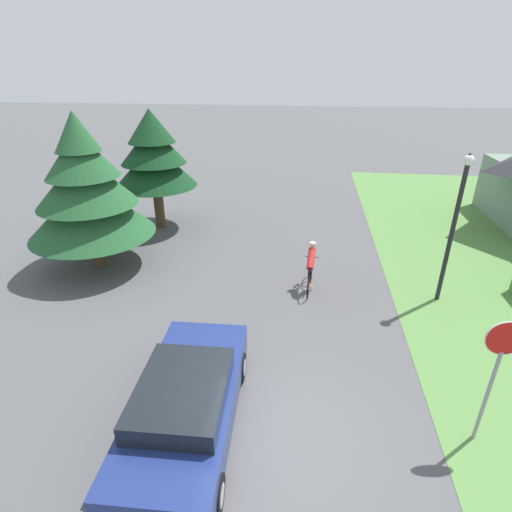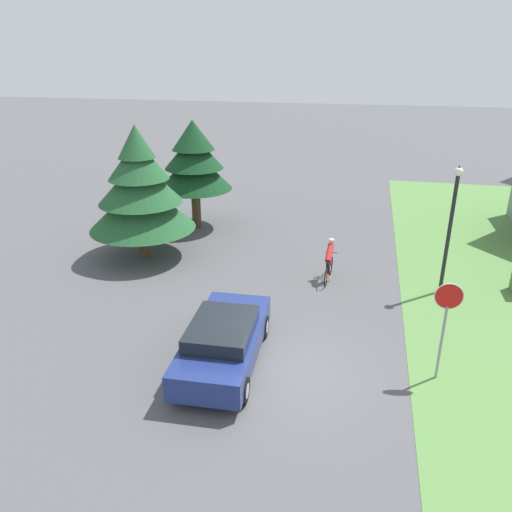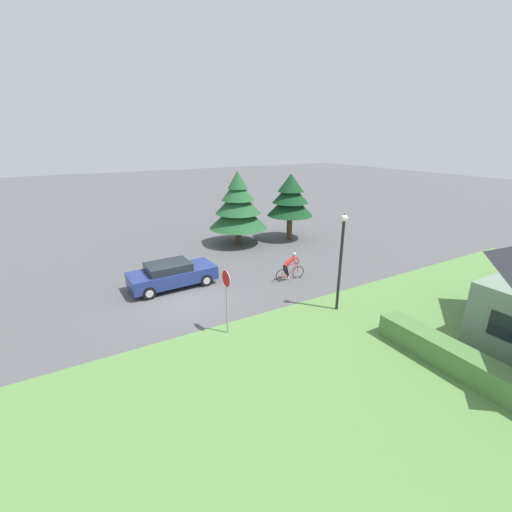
{
  "view_description": "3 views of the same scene",
  "coord_description": "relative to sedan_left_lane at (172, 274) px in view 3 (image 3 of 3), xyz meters",
  "views": [
    {
      "loc": [
        0.46,
        -5.46,
        6.59
      ],
      "look_at": [
        -1.05,
        5.76,
        1.15
      ],
      "focal_mm": 28.0,
      "sensor_mm": 36.0,
      "label": 1
    },
    {
      "loc": [
        1.7,
        -11.01,
        7.96
      ],
      "look_at": [
        -1.72,
        4.41,
        1.36
      ],
      "focal_mm": 35.0,
      "sensor_mm": 36.0,
      "label": 2
    },
    {
      "loc": [
        15.04,
        -4.51,
        7.53
      ],
      "look_at": [
        -0.86,
        4.65,
        1.16
      ],
      "focal_mm": 24.0,
      "sensor_mm": 36.0,
      "label": 3
    }
  ],
  "objects": [
    {
      "name": "conifer_tall_far",
      "position": [
        -4.39,
        10.64,
        2.5
      ],
      "size": [
        3.47,
        3.47,
        5.03
      ],
      "color": "#4C3823",
      "rests_on": "ground"
    },
    {
      "name": "hedge_row",
      "position": [
        13.14,
        6.25,
        -0.27
      ],
      "size": [
        8.87,
        0.9,
        0.87
      ],
      "primitive_type": "cube",
      "color": "#4C7A3D",
      "rests_on": "ground"
    },
    {
      "name": "street_lamp",
      "position": [
        6.26,
        5.82,
        2.02
      ],
      "size": [
        0.29,
        0.29,
        4.51
      ],
      "color": "black",
      "rests_on": "ground"
    },
    {
      "name": "grass_verge_right",
      "position": [
        12.89,
        4.02,
        -0.7
      ],
      "size": [
        16.0,
        36.0,
        0.01
      ],
      "primitive_type": "cube",
      "color": "#568442",
      "rests_on": "ground"
    },
    {
      "name": "ground_plane",
      "position": [
        1.63,
        0.02,
        -0.71
      ],
      "size": [
        140.0,
        140.0,
        0.0
      ],
      "primitive_type": "plane",
      "color": "#515154"
    },
    {
      "name": "sedan_left_lane",
      "position": [
        0.0,
        0.0,
        0.0
      ],
      "size": [
        2.02,
        4.53,
        1.38
      ],
      "rotation": [
        0.0,
        0.0,
        1.61
      ],
      "color": "navy",
      "rests_on": "ground"
    },
    {
      "name": "conifer_tall_near",
      "position": [
        -5.26,
        6.64,
        2.11
      ],
      "size": [
        4.22,
        4.22,
        5.34
      ],
      "color": "#4C3823",
      "rests_on": "ground"
    },
    {
      "name": "stop_sign",
      "position": [
        5.57,
        0.57,
        1.21
      ],
      "size": [
        0.7,
        0.07,
        2.73
      ],
      "rotation": [
        0.0,
        0.0,
        3.16
      ],
      "color": "gray",
      "rests_on": "ground"
    },
    {
      "name": "cyclist",
      "position": [
        2.31,
        5.95,
        0.04
      ],
      "size": [
        0.44,
        1.79,
        1.58
      ],
      "rotation": [
        0.0,
        0.0,
        1.49
      ],
      "color": "black",
      "rests_on": "ground"
    }
  ]
}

